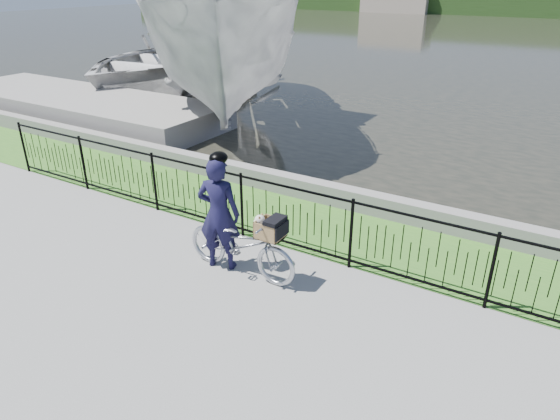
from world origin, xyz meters
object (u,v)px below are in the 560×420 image
Objects in this scene: cyclist at (219,213)px; bicycle_rig at (242,244)px; boat_far at (171,61)px; dock at (80,106)px; boat_near at (227,42)px.

bicycle_rig is at bearing -0.77° from cyclist.
boat_far reaches higher than cyclist.
boat_far is at bearing 136.33° from bicycle_rig.
boat_near is (4.00, 2.52, 1.91)m from dock.
boat_near reaches higher than bicycle_rig.
bicycle_rig is (9.69, -4.88, 0.15)m from dock.
boat_far is (-0.79, 5.12, 0.63)m from dock.
cyclist reaches higher than dock.
boat_near reaches higher than dock.
cyclist is (-0.40, 0.01, 0.41)m from bicycle_rig.
boat_near is (-5.29, 7.39, 1.35)m from cyclist.
boat_near is at bearing 127.56° from bicycle_rig.
boat_far is at bearing 135.23° from cyclist.
boat_near is 1.14× the size of boat_far.
bicycle_rig is 0.57m from cyclist.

